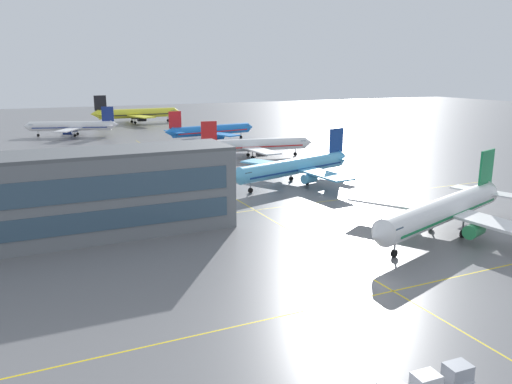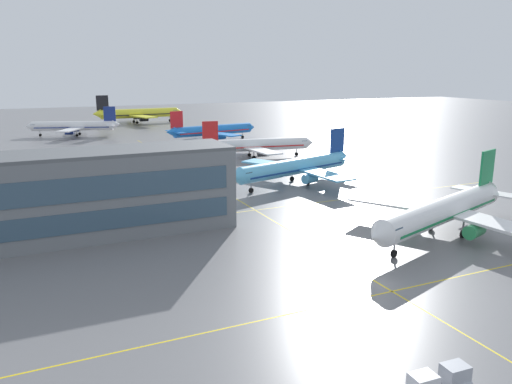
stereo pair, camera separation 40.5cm
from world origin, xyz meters
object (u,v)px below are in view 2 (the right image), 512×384
Objects in this scene: airliner_second_row at (296,167)px; airliner_third_row at (256,145)px; airliner_far_right_stand at (74,126)px; airliner_distant_taxiway at (139,113)px; airliner_front_gate at (444,211)px; baggage_cart_row_fourth at (455,376)px; airliner_far_left_stand at (212,130)px.

airliner_second_row reaches higher than airliner_third_row.
airliner_third_row is at bearing -59.93° from airliner_far_right_stand.
airliner_distant_taxiway is at bearing 95.29° from airliner_third_row.
airliner_front_gate is 12.25× the size of baggage_cart_row_fourth.
airliner_third_row is 104.08m from airliner_distant_taxiway.
airliner_front_gate is at bearing -87.92° from airliner_distant_taxiway.
airliner_front_gate is 144.25m from airliner_far_right_stand.
airliner_third_row is at bearing 79.75° from airliner_second_row.
airliner_far_right_stand is at bearing -130.96° from airliner_distant_taxiway.
airliner_front_gate is 38.37m from airliner_second_row.
airliner_far_right_stand is at bearing 104.69° from airliner_front_gate.
airliner_far_left_stand is at bearing 89.27° from airliner_third_row.
airliner_front_gate is at bearing -91.99° from airliner_far_left_stand.
airliner_front_gate is 174.48m from airliner_distant_taxiway.
airliner_third_row is at bearing -84.71° from airliner_distant_taxiway.
airliner_far_right_stand is at bearing 140.78° from airliner_far_left_stand.
airliner_third_row is at bearing -90.73° from airliner_far_left_stand.
airliner_far_right_stand is (-36.58, 139.54, -0.21)m from airliner_front_gate.
airliner_front_gate is at bearing -86.08° from airliner_second_row.
airliner_distant_taxiway reaches higher than baggage_cart_row_fourth.
airliner_distant_taxiway is at bearing 98.44° from airliner_far_left_stand.
airliner_second_row is 68.66m from airliner_far_left_stand.
airliner_front_gate reaches higher than airliner_far_left_stand.
airliner_second_row is 1.00× the size of airliner_far_left_stand.
airliner_far_left_stand is at bearing 77.75° from baggage_cart_row_fourth.
airliner_far_right_stand is (-40.28, 32.88, -0.02)m from airliner_far_left_stand.
baggage_cart_row_fourth is at bearing -109.13° from airliner_second_row.
baggage_cart_row_fourth is (-22.77, -65.63, -2.60)m from airliner_second_row.
airliner_far_right_stand is at bearing 93.84° from baggage_cart_row_fourth.
baggage_cart_row_fourth is at bearing -95.39° from airliner_distant_taxiway.
airliner_distant_taxiway reaches higher than airliner_third_row.
airliner_far_left_stand is at bearing 84.71° from airliner_second_row.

